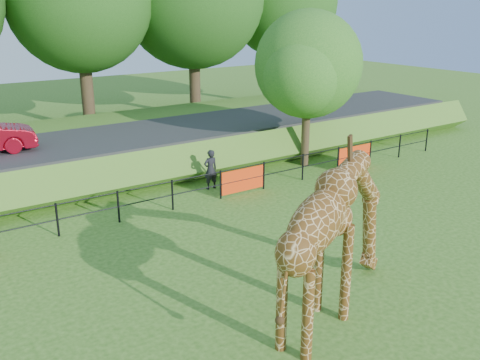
# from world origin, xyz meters

# --- Properties ---
(ground) EXTENTS (90.00, 90.00, 0.00)m
(ground) POSITION_xyz_m (0.00, 0.00, 0.00)
(ground) COLOR #326419
(ground) RESTS_ON ground
(giraffe) EXTENTS (5.18, 2.81, 3.71)m
(giraffe) POSITION_xyz_m (0.05, 0.03, 1.85)
(giraffe) COLOR #5B3612
(giraffe) RESTS_ON ground
(perimeter_fence) EXTENTS (28.07, 0.10, 1.10)m
(perimeter_fence) POSITION_xyz_m (0.00, 8.00, 0.55)
(perimeter_fence) COLOR black
(perimeter_fence) RESTS_ON ground
(embankment) EXTENTS (40.00, 9.00, 1.30)m
(embankment) POSITION_xyz_m (0.00, 15.50, 0.65)
(embankment) COLOR #326419
(embankment) RESTS_ON ground
(road) EXTENTS (40.00, 5.00, 0.12)m
(road) POSITION_xyz_m (0.00, 14.00, 1.36)
(road) COLOR #2B2B2E
(road) RESTS_ON embankment
(visitor) EXTENTS (0.59, 0.39, 1.58)m
(visitor) POSITION_xyz_m (2.29, 9.18, 0.79)
(visitor) COLOR black
(visitor) RESTS_ON ground
(tree_east) EXTENTS (5.40, 4.71, 6.76)m
(tree_east) POSITION_xyz_m (7.60, 9.63, 4.28)
(tree_east) COLOR #362818
(tree_east) RESTS_ON ground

